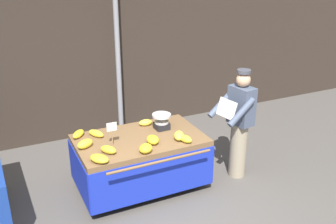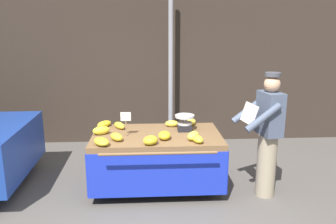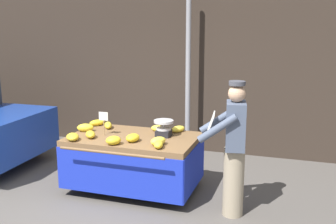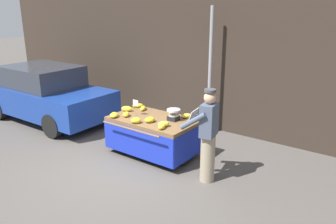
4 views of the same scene
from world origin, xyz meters
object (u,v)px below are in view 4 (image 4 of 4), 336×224
banana_bunch_9 (126,114)px  banana_bunch_4 (143,108)px  banana_bunch_1 (186,116)px  banana_bunch_10 (150,120)px  banana_bunch_7 (127,109)px  banana_bunch_0 (164,124)px  banana_bunch_3 (114,115)px  price_sign (136,104)px  banana_bunch_6 (136,120)px  street_pole (210,73)px  weighing_scale (174,115)px  vendor_person (208,136)px  banana_bunch_8 (162,127)px  banana_cart (154,128)px  banana_bunch_2 (138,105)px  banana_bunch_5 (173,114)px  parked_car (46,94)px

banana_bunch_9 → banana_bunch_4: bearing=90.7°
banana_bunch_1 → banana_bunch_9: bearing=-147.7°
banana_bunch_10 → banana_bunch_7: bearing=163.1°
banana_bunch_4 → banana_bunch_9: bearing=-89.3°
banana_bunch_0 → banana_bunch_3: banana_bunch_0 is taller
price_sign → banana_bunch_6: 0.54m
street_pole → banana_bunch_1: size_ratio=12.52×
weighing_scale → price_sign: price_sign is taller
weighing_scale → vendor_person: 1.17m
banana_bunch_1 → banana_bunch_6: banana_bunch_6 is taller
banana_bunch_1 → banana_bunch_7: bearing=-163.0°
banana_bunch_8 → banana_bunch_6: bearing=-176.1°
banana_bunch_1 → vendor_person: 1.20m
banana_bunch_8 → banana_bunch_3: bearing=-178.6°
banana_bunch_3 → banana_bunch_9: size_ratio=1.14×
banana_cart → banana_bunch_0: (0.48, -0.29, 0.27)m
banana_bunch_2 → banana_bunch_10: bearing=-36.0°
weighing_scale → price_sign: size_ratio=0.82×
price_sign → vendor_person: 1.93m
banana_bunch_2 → vendor_person: bearing=-17.7°
vendor_person → price_sign: bearing=172.4°
banana_bunch_6 → banana_bunch_8: bearing=3.9°
banana_bunch_2 → banana_bunch_9: bearing=-69.7°
weighing_scale → banana_bunch_0: size_ratio=1.20×
banana_bunch_7 → banana_bunch_8: (1.30, -0.43, -0.01)m
banana_bunch_1 → banana_bunch_2: (-1.32, -0.03, 0.00)m
banana_bunch_1 → banana_bunch_4: 1.09m
street_pole → banana_bunch_5: (-0.07, -1.41, -0.67)m
parked_car → price_sign: bearing=-1.9°
price_sign → banana_bunch_8: size_ratio=1.62×
banana_bunch_4 → banana_bunch_6: 0.88m
banana_bunch_0 → banana_bunch_6: (-0.57, -0.16, 0.00)m
banana_bunch_8 → price_sign: bearing=160.5°
banana_bunch_4 → banana_bunch_10: size_ratio=1.16×
weighing_scale → banana_bunch_3: bearing=-152.6°
banana_bunch_6 → banana_cart: bearing=78.5°
price_sign → banana_bunch_1: (0.96, 0.50, -0.20)m
price_sign → banana_bunch_10: bearing=-18.2°
banana_bunch_3 → banana_bunch_7: bearing=97.8°
price_sign → banana_bunch_9: (-0.12, -0.18, -0.20)m
banana_bunch_1 → banana_bunch_3: (-1.25, -0.86, 0.00)m
price_sign → banana_bunch_10: size_ratio=1.47×
banana_bunch_2 → banana_bunch_4: bearing=-20.7°
banana_bunch_3 → banana_bunch_7: 0.47m
banana_bunch_4 → parked_car: size_ratio=0.07×
banana_bunch_0 → banana_bunch_8: banana_bunch_0 is taller
banana_bunch_6 → banana_bunch_9: banana_bunch_6 is taller
banana_bunch_0 → banana_bunch_7: (-1.26, 0.31, 0.00)m
banana_bunch_10 → vendor_person: size_ratio=0.13×
banana_bunch_3 → banana_bunch_8: size_ratio=1.29×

